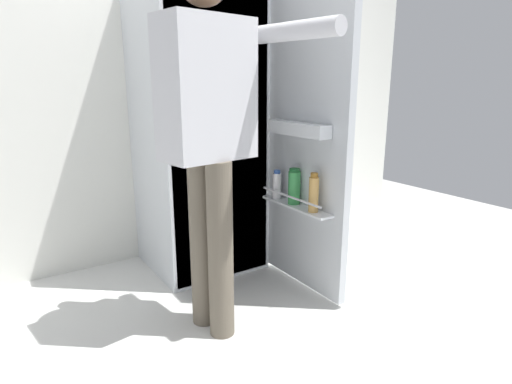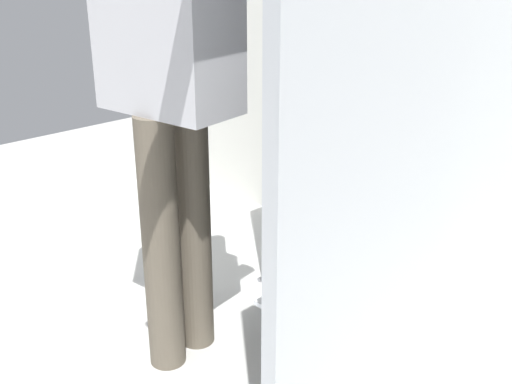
# 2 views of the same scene
# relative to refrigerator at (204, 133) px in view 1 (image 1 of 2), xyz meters

# --- Properties ---
(ground_plane) EXTENTS (6.12, 6.12, 0.00)m
(ground_plane) POSITION_rel_refrigerator_xyz_m (-0.02, -0.52, -0.89)
(ground_plane) COLOR silver
(kitchen_wall) EXTENTS (4.40, 0.10, 2.68)m
(kitchen_wall) POSITION_rel_refrigerator_xyz_m (-0.02, 0.42, 0.45)
(kitchen_wall) COLOR silver
(kitchen_wall) RESTS_ON ground_plane
(refrigerator) EXTENTS (0.72, 1.31, 1.78)m
(refrigerator) POSITION_rel_refrigerator_xyz_m (0.00, 0.00, 0.00)
(refrigerator) COLOR silver
(refrigerator) RESTS_ON ground_plane
(person) EXTENTS (0.62, 0.69, 1.72)m
(person) POSITION_rel_refrigerator_xyz_m (-0.32, -0.70, 0.15)
(person) COLOR #665B4C
(person) RESTS_ON ground_plane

